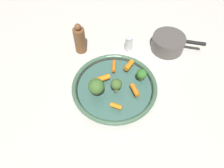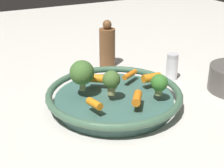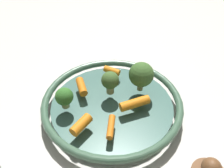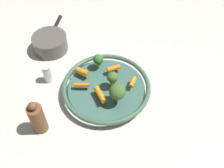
# 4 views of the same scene
# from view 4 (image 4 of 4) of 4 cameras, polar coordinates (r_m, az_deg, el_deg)

# --- Properties ---
(ground_plane) EXTENTS (2.52, 2.52, 0.00)m
(ground_plane) POSITION_cam_4_polar(r_m,az_deg,el_deg) (1.03, -1.21, -1.74)
(ground_plane) COLOR beige
(serving_bowl) EXTENTS (0.34, 0.34, 0.04)m
(serving_bowl) POSITION_cam_4_polar(r_m,az_deg,el_deg) (1.01, -1.23, -0.95)
(serving_bowl) COLOR #3D665B
(serving_bowl) RESTS_ON ground_plane
(baby_carrot_right) EXTENTS (0.06, 0.07, 0.02)m
(baby_carrot_right) POSITION_cam_4_polar(r_m,az_deg,el_deg) (0.95, -2.56, -2.30)
(baby_carrot_right) COLOR orange
(baby_carrot_right) RESTS_ON serving_bowl
(baby_carrot_near_rim) EXTENTS (0.05, 0.05, 0.02)m
(baby_carrot_near_rim) POSITION_cam_4_polar(r_m,az_deg,el_deg) (1.04, 0.36, 3.44)
(baby_carrot_near_rim) COLOR orange
(baby_carrot_near_rim) RESTS_ON serving_bowl
(baby_carrot_left) EXTENTS (0.02, 0.05, 0.02)m
(baby_carrot_left) POSITION_cam_4_polar(r_m,az_deg,el_deg) (1.03, -6.26, 2.80)
(baby_carrot_left) COLOR orange
(baby_carrot_left) RESTS_ON serving_bowl
(baby_carrot_back) EXTENTS (0.04, 0.06, 0.02)m
(baby_carrot_back) POSITION_cam_4_polar(r_m,az_deg,el_deg) (0.99, -6.50, -0.17)
(baby_carrot_back) COLOR orange
(baby_carrot_back) RESTS_ON serving_bowl
(baby_carrot_center) EXTENTS (0.05, 0.02, 0.02)m
(baby_carrot_center) POSITION_cam_4_polar(r_m,az_deg,el_deg) (1.00, 4.45, 0.44)
(baby_carrot_center) COLOR orange
(baby_carrot_center) RESTS_ON serving_bowl
(broccoli_floret_edge) EXTENTS (0.04, 0.04, 0.06)m
(broccoli_floret_edge) POSITION_cam_4_polar(r_m,az_deg,el_deg) (0.97, 0.09, 1.38)
(broccoli_floret_edge) COLOR tan
(broccoli_floret_edge) RESTS_ON serving_bowl
(broccoli_floret_small) EXTENTS (0.04, 0.04, 0.05)m
(broccoli_floret_small) POSITION_cam_4_polar(r_m,az_deg,el_deg) (1.04, -2.97, 5.26)
(broccoli_floret_small) COLOR #99A766
(broccoli_floret_small) RESTS_ON serving_bowl
(broccoli_floret_large) EXTENTS (0.06, 0.06, 0.08)m
(broccoli_floret_large) POSITION_cam_4_polar(r_m,az_deg,el_deg) (0.92, 1.15, -1.67)
(broccoli_floret_large) COLOR tan
(broccoli_floret_large) RESTS_ON serving_bowl
(salt_shaker) EXTENTS (0.03, 0.03, 0.08)m
(salt_shaker) POSITION_cam_4_polar(r_m,az_deg,el_deg) (1.07, -13.69, 2.15)
(salt_shaker) COLOR white
(salt_shaker) RESTS_ON ground_plane
(pepper_mill) EXTENTS (0.05, 0.05, 0.15)m
(pepper_mill) POSITION_cam_4_polar(r_m,az_deg,el_deg) (0.92, -15.73, -7.05)
(pepper_mill) COLOR brown
(pepper_mill) RESTS_ON ground_plane
(saucepan) EXTENTS (0.23, 0.15, 0.07)m
(saucepan) POSITION_cam_4_polar(r_m,az_deg,el_deg) (1.20, -13.12, 8.60)
(saucepan) COLOR #56514C
(saucepan) RESTS_ON ground_plane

